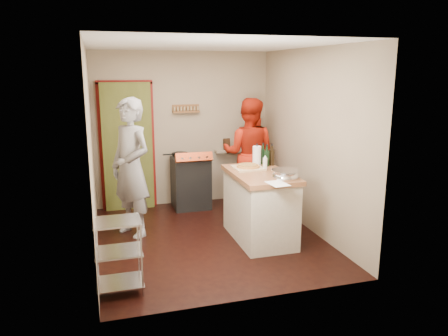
{
  "coord_description": "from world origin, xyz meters",
  "views": [
    {
      "loc": [
        -1.42,
        -5.57,
        2.3
      ],
      "look_at": [
        0.22,
        0.0,
        0.98
      ],
      "focal_mm": 35.0,
      "sensor_mm": 36.0,
      "label": 1
    }
  ],
  "objects": [
    {
      "name": "island",
      "position": [
        0.66,
        -0.23,
        0.5
      ],
      "size": [
        0.74,
        1.41,
        1.26
      ],
      "color": "beige",
      "rests_on": "ground"
    },
    {
      "name": "right_wall",
      "position": [
        1.5,
        0.0,
        1.3
      ],
      "size": [
        0.04,
        3.5,
        2.6
      ],
      "primitive_type": "cube",
      "color": "gray",
      "rests_on": "ground"
    },
    {
      "name": "back_wall",
      "position": [
        -0.64,
        1.78,
        1.13
      ],
      "size": [
        3.0,
        0.44,
        2.6
      ],
      "color": "gray",
      "rests_on": "ground"
    },
    {
      "name": "floor",
      "position": [
        0.0,
        0.0,
        0.0
      ],
      "size": [
        3.5,
        3.5,
        0.0
      ],
      "primitive_type": "plane",
      "color": "black",
      "rests_on": "ground"
    },
    {
      "name": "ceiling",
      "position": [
        0.0,
        0.0,
        2.61
      ],
      "size": [
        3.0,
        3.5,
        0.02
      ],
      "primitive_type": "cube",
      "color": "white",
      "rests_on": "back_wall"
    },
    {
      "name": "stove",
      "position": [
        0.05,
        1.42,
        0.45
      ],
      "size": [
        0.6,
        0.63,
        1.0
      ],
      "color": "black",
      "rests_on": "ground"
    },
    {
      "name": "left_wall",
      "position": [
        -1.5,
        0.0,
        1.3
      ],
      "size": [
        0.04,
        3.5,
        2.6
      ],
      "primitive_type": "cube",
      "color": "gray",
      "rests_on": "ground"
    },
    {
      "name": "person_stripe",
      "position": [
        -1.0,
        0.44,
        0.97
      ],
      "size": [
        0.78,
        0.84,
        1.94
      ],
      "primitive_type": "imported",
      "rotation": [
        0.0,
        0.0,
        -0.98
      ],
      "color": "#A2A3A7",
      "rests_on": "ground"
    },
    {
      "name": "wire_shelving",
      "position": [
        -1.28,
        -1.2,
        0.44
      ],
      "size": [
        0.48,
        0.4,
        0.8
      ],
      "color": "silver",
      "rests_on": "ground"
    },
    {
      "name": "person_red",
      "position": [
        1.0,
        1.2,
        0.92
      ],
      "size": [
        1.12,
        1.04,
        1.85
      ],
      "primitive_type": "imported",
      "rotation": [
        0.0,
        0.0,
        2.64
      ],
      "color": "#AA1D0B",
      "rests_on": "ground"
    }
  ]
}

